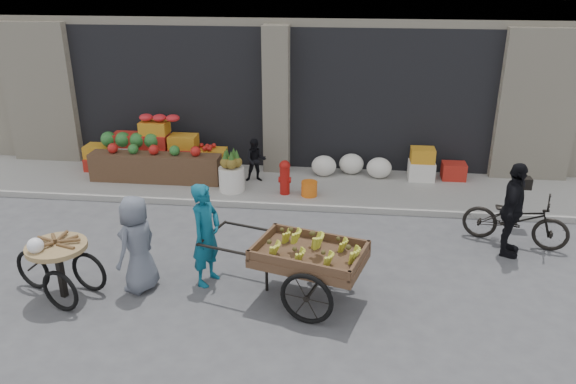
# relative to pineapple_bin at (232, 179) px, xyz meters

# --- Properties ---
(ground) EXTENTS (80.00, 80.00, 0.00)m
(ground) POSITION_rel_pineapple_bin_xyz_m (0.75, -3.60, -0.37)
(ground) COLOR #424244
(ground) RESTS_ON ground
(sidewalk) EXTENTS (18.00, 2.20, 0.12)m
(sidewalk) POSITION_rel_pineapple_bin_xyz_m (0.75, 0.50, -0.31)
(sidewalk) COLOR gray
(sidewalk) RESTS_ON ground
(building) EXTENTS (14.00, 6.45, 7.00)m
(building) POSITION_rel_pineapple_bin_xyz_m (0.75, 4.43, 3.00)
(building) COLOR beige
(building) RESTS_ON ground
(fruit_display) EXTENTS (3.10, 1.12, 1.24)m
(fruit_display) POSITION_rel_pineapple_bin_xyz_m (-1.73, 0.78, 0.30)
(fruit_display) COLOR #AA2117
(fruit_display) RESTS_ON sidewalk
(pineapple_bin) EXTENTS (0.52, 0.52, 0.50)m
(pineapple_bin) POSITION_rel_pineapple_bin_xyz_m (0.00, 0.00, 0.00)
(pineapple_bin) COLOR silver
(pineapple_bin) RESTS_ON sidewalk
(fire_hydrant) EXTENTS (0.22, 0.22, 0.71)m
(fire_hydrant) POSITION_rel_pineapple_bin_xyz_m (1.10, -0.05, 0.13)
(fire_hydrant) COLOR #A5140F
(fire_hydrant) RESTS_ON sidewalk
(orange_bucket) EXTENTS (0.32, 0.32, 0.30)m
(orange_bucket) POSITION_rel_pineapple_bin_xyz_m (1.60, -0.10, -0.10)
(orange_bucket) COLOR orange
(orange_bucket) RESTS_ON sidewalk
(right_bay_goods) EXTENTS (3.35, 0.60, 0.70)m
(right_bay_goods) POSITION_rel_pineapple_bin_xyz_m (3.36, 1.10, 0.04)
(right_bay_goods) COLOR silver
(right_bay_goods) RESTS_ON sidewalk
(seated_person) EXTENTS (0.51, 0.43, 0.93)m
(seated_person) POSITION_rel_pineapple_bin_xyz_m (0.40, 0.60, 0.21)
(seated_person) COLOR black
(seated_person) RESTS_ON sidewalk
(banana_cart) EXTENTS (2.71, 1.66, 1.06)m
(banana_cart) POSITION_rel_pineapple_bin_xyz_m (1.83, -3.66, 0.40)
(banana_cart) COLOR brown
(banana_cart) RESTS_ON ground
(vendor_woman) EXTENTS (0.54, 0.67, 1.58)m
(vendor_woman) POSITION_rel_pineapple_bin_xyz_m (0.34, -3.34, 0.42)
(vendor_woman) COLOR #0D516A
(vendor_woman) RESTS_ON ground
(tricycle_cart) EXTENTS (1.46, 1.05, 0.95)m
(tricycle_cart) POSITION_rel_pineapple_bin_xyz_m (-1.65, -3.98, 0.20)
(tricycle_cart) COLOR #9E7F51
(tricycle_cart) RESTS_ON ground
(vendor_grey) EXTENTS (0.68, 0.83, 1.46)m
(vendor_grey) POSITION_rel_pineapple_bin_xyz_m (-0.60, -3.64, 0.36)
(vendor_grey) COLOR slate
(vendor_grey) RESTS_ON ground
(bicycle) EXTENTS (1.82, 1.11, 0.90)m
(bicycle) POSITION_rel_pineapple_bin_xyz_m (5.21, -1.53, 0.08)
(bicycle) COLOR black
(bicycle) RESTS_ON ground
(cyclist) EXTENTS (0.66, 1.00, 1.58)m
(cyclist) POSITION_rel_pineapple_bin_xyz_m (5.01, -1.93, 0.42)
(cyclist) COLOR black
(cyclist) RESTS_ON ground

